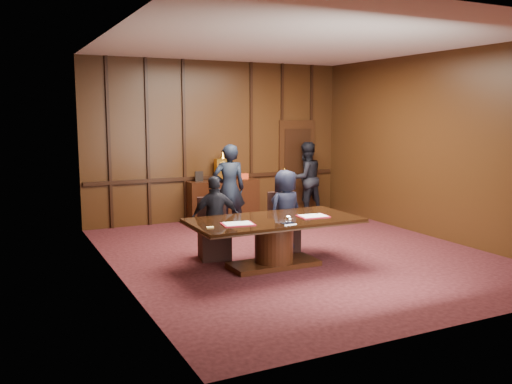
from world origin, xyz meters
The scene contains 13 objects.
room centered at (0.07, 0.14, 1.72)m, with size 7.00×7.04×3.50m.
sideboard centered at (0.00, 3.26, 0.49)m, with size 1.60×0.45×1.54m.
conference_table centered at (-0.72, -0.50, 0.51)m, with size 2.62×1.32×0.76m.
folder_left centered at (-1.40, -0.66, 0.77)m, with size 0.50×0.39×0.02m.
folder_right centered at (-0.09, -0.63, 0.77)m, with size 0.48×0.37×0.02m.
inkstand centered at (-0.72, -0.95, 0.81)m, with size 0.20×0.14×0.12m.
notepad centered at (-1.85, -0.70, 0.77)m, with size 0.10×0.07×0.01m, color #FFD87C.
chair_left centered at (-1.36, 0.38, 0.29)m, with size 0.56×0.56×0.99m.
chair_right centered at (-0.06, 0.38, 0.29)m, with size 0.58×0.58×0.99m.
signatory_left centered at (-1.37, 0.30, 0.68)m, with size 0.80×0.33×1.37m, color black.
signatory_right centered at (-0.07, 0.30, 0.70)m, with size 0.69×0.45×1.41m, color black.
witness_left centered at (-0.36, 2.06, 0.88)m, with size 0.64×0.42×1.76m, color black.
witness_right centered at (2.05, 3.10, 0.85)m, with size 0.83×0.64×1.70m, color black.
Camera 1 is at (-4.56, -7.72, 2.37)m, focal length 38.00 mm.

